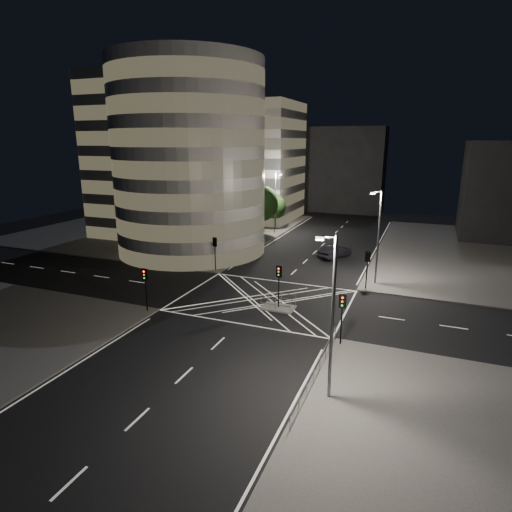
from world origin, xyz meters
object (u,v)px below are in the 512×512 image
at_px(central_island, 278,308).
at_px(traffic_signal_nl, 145,282).
at_px(traffic_signal_fl, 215,248).
at_px(street_lamp_left_near, 229,218).
at_px(street_lamp_right_near, 332,313).
at_px(traffic_signal_nr, 342,310).
at_px(street_lamp_left_far, 275,201).
at_px(street_lamp_right_far, 378,234).
at_px(sedan, 335,251).
at_px(traffic_signal_island, 279,279).
at_px(traffic_signal_fr, 367,263).

distance_m(central_island, traffic_signal_nl, 12.36).
relative_size(traffic_signal_fl, street_lamp_left_near, 0.40).
distance_m(traffic_signal_fl, street_lamp_right_near, 27.79).
distance_m(traffic_signal_nr, street_lamp_left_far, 41.15).
distance_m(street_lamp_right_far, street_lamp_right_near, 23.00).
distance_m(street_lamp_right_near, sedan, 33.22).
bearing_deg(street_lamp_right_near, traffic_signal_fl, 131.24).
relative_size(traffic_signal_fl, street_lamp_right_near, 0.40).
relative_size(central_island, street_lamp_left_far, 0.30).
height_order(central_island, street_lamp_left_far, street_lamp_left_far).
bearing_deg(street_lamp_left_far, traffic_signal_nr, -63.64).
height_order(traffic_signal_nr, street_lamp_left_far, street_lamp_left_far).
bearing_deg(sedan, street_lamp_left_far, -18.14).
relative_size(traffic_signal_nr, street_lamp_right_far, 0.40).
bearing_deg(street_lamp_left_far, traffic_signal_island, -70.05).
bearing_deg(street_lamp_right_near, sedan, 101.10).
distance_m(traffic_signal_nl, traffic_signal_nr, 17.60).
bearing_deg(traffic_signal_nl, street_lamp_right_far, 40.91).
distance_m(traffic_signal_fl, street_lamp_left_near, 5.86).
bearing_deg(sedan, traffic_signal_nl, 89.54).
bearing_deg(traffic_signal_nl, street_lamp_right_near, -21.55).
bearing_deg(traffic_signal_fr, street_lamp_left_far, 128.17).
bearing_deg(traffic_signal_nl, traffic_signal_fl, 90.00).
bearing_deg(street_lamp_right_far, street_lamp_right_near, -90.00).
distance_m(traffic_signal_fl, traffic_signal_fr, 17.60).
height_order(traffic_signal_fl, street_lamp_left_far, street_lamp_left_far).
bearing_deg(street_lamp_right_near, traffic_signal_nr, 95.04).
bearing_deg(street_lamp_left_near, sedan, 26.59).
xyz_separation_m(traffic_signal_nr, sedan, (-5.70, 25.08, -2.06)).
bearing_deg(central_island, street_lamp_left_near, 130.27).
bearing_deg(traffic_signal_fr, central_island, -129.33).
relative_size(traffic_signal_nl, street_lamp_left_far, 0.40).
distance_m(traffic_signal_island, street_lamp_right_far, 13.13).
height_order(traffic_signal_fr, street_lamp_right_near, street_lamp_right_near).
relative_size(traffic_signal_island, street_lamp_right_far, 0.40).
bearing_deg(traffic_signal_fl, central_island, -37.54).
relative_size(traffic_signal_fl, traffic_signal_island, 1.00).
distance_m(traffic_signal_nl, traffic_signal_fr, 22.24).
relative_size(traffic_signal_island, street_lamp_left_far, 0.40).
distance_m(traffic_signal_nr, traffic_signal_island, 8.62).
height_order(traffic_signal_fl, traffic_signal_fr, same).
relative_size(traffic_signal_nl, traffic_signal_nr, 1.00).
distance_m(traffic_signal_island, street_lamp_left_far, 33.61).
xyz_separation_m(central_island, traffic_signal_fr, (6.80, 8.30, 2.84)).
height_order(street_lamp_left_near, street_lamp_left_far, same).
bearing_deg(street_lamp_right_far, street_lamp_left_near, 170.97).
bearing_deg(traffic_signal_island, street_lamp_right_far, 54.70).
distance_m(central_island, traffic_signal_island, 2.84).
height_order(traffic_signal_nl, street_lamp_left_near, street_lamp_left_near).
xyz_separation_m(traffic_signal_fr, traffic_signal_island, (-6.80, -8.30, 0.00)).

